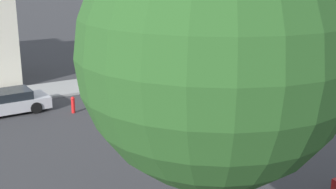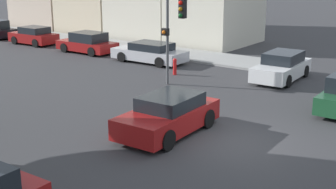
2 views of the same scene
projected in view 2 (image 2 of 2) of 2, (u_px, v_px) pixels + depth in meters
The scene contains 8 objects.
ground_plane at pixel (234, 142), 16.09m from camera, with size 300.00×300.00×0.00m, color #333335.
traffic_signal at pixel (174, 22), 22.69m from camera, with size 0.58×1.95×4.90m.
crossing_car_0 at pixel (282, 67), 24.57m from camera, with size 4.43×2.03×1.46m.
crossing_car_2 at pixel (168, 115), 16.80m from camera, with size 4.35×2.09×1.41m.
parked_car_0 at pixel (150, 53), 28.94m from camera, with size 2.11×4.73×1.25m.
parked_car_1 at pixel (88, 43), 32.06m from camera, with size 1.98×4.26×1.41m.
parked_car_2 at pixel (34, 36), 35.36m from camera, with size 1.94×3.86×1.34m.
fire_hydrant at pixel (175, 66), 25.74m from camera, with size 0.22×0.22×0.92m.
Camera 2 is at (-13.51, -7.00, 5.95)m, focal length 50.00 mm.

